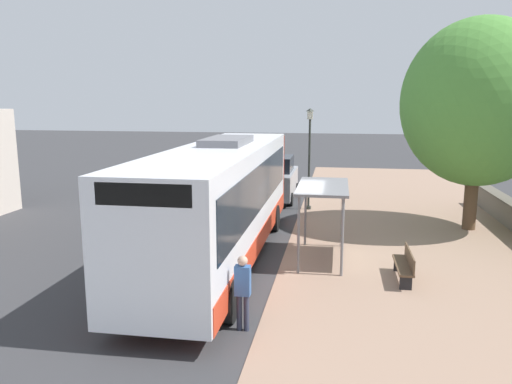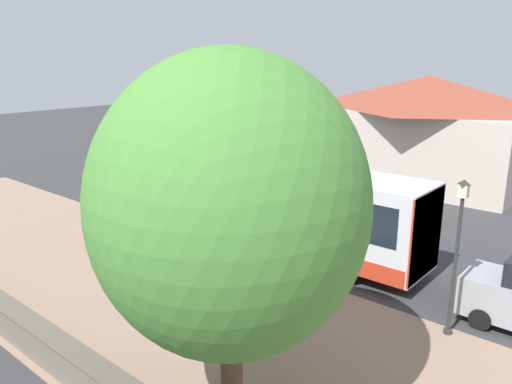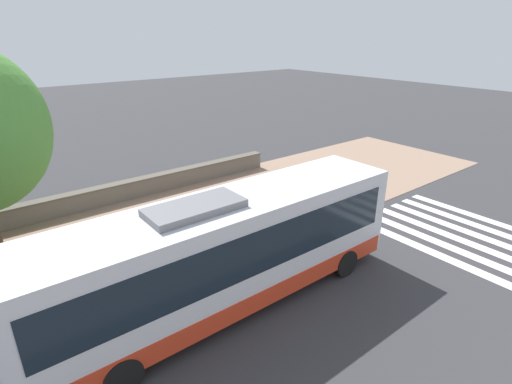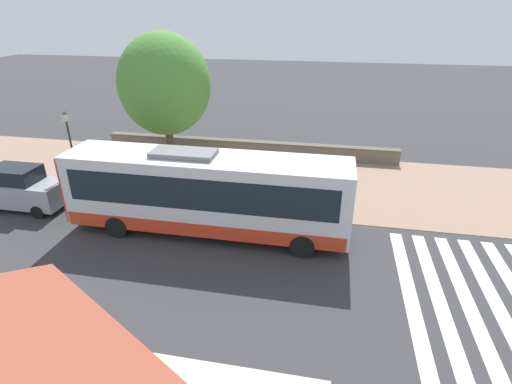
{
  "view_description": "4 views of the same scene",
  "coord_description": "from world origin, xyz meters",
  "px_view_note": "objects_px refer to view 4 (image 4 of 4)",
  "views": [
    {
      "loc": [
        -1.66,
        15.19,
        5.02
      ],
      "look_at": [
        0.6,
        1.61,
        2.45
      ],
      "focal_mm": 35.0,
      "sensor_mm": 36.0,
      "label": 1
    },
    {
      "loc": [
        -13.76,
        -11.47,
        7.81
      ],
      "look_at": [
        1.01,
        1.03,
        2.5
      ],
      "focal_mm": 35.0,
      "sensor_mm": 36.0,
      "label": 2
    },
    {
      "loc": [
        10.75,
        -5.31,
        8.19
      ],
      "look_at": [
        -0.08,
        3.19,
        2.61
      ],
      "focal_mm": 28.0,
      "sensor_mm": 36.0,
      "label": 3
    },
    {
      "loc": [
        16.88,
        5.52,
        9.34
      ],
      "look_at": [
        0.26,
        2.3,
        1.39
      ],
      "focal_mm": 28.0,
      "sensor_mm": 36.0,
      "label": 4
    }
  ],
  "objects_px": {
    "street_lamp_near": "(72,148)",
    "shade_tree": "(165,85)",
    "bus_shelter": "(214,165)",
    "parked_car_behind_bus": "(20,189)",
    "pedestrian": "(316,205)",
    "bench": "(253,177)",
    "bus": "(207,192)"
  },
  "relations": [
    {
      "from": "bus",
      "to": "bench",
      "type": "height_order",
      "value": "bus"
    },
    {
      "from": "bench",
      "to": "street_lamp_near",
      "type": "distance_m",
      "value": 9.64
    },
    {
      "from": "bus_shelter",
      "to": "street_lamp_near",
      "type": "bearing_deg",
      "value": -82.06
    },
    {
      "from": "street_lamp_near",
      "to": "parked_car_behind_bus",
      "type": "height_order",
      "value": "street_lamp_near"
    },
    {
      "from": "bus",
      "to": "bench",
      "type": "xyz_separation_m",
      "value": [
        -5.48,
        0.97,
        -1.48
      ]
    },
    {
      "from": "street_lamp_near",
      "to": "shade_tree",
      "type": "height_order",
      "value": "shade_tree"
    },
    {
      "from": "bus",
      "to": "shade_tree",
      "type": "height_order",
      "value": "shade_tree"
    },
    {
      "from": "bus",
      "to": "pedestrian",
      "type": "distance_m",
      "value": 5.05
    },
    {
      "from": "street_lamp_near",
      "to": "shade_tree",
      "type": "bearing_deg",
      "value": 158.16
    },
    {
      "from": "bench",
      "to": "bus_shelter",
      "type": "bearing_deg",
      "value": -35.15
    },
    {
      "from": "bus_shelter",
      "to": "parked_car_behind_bus",
      "type": "bearing_deg",
      "value": -73.54
    },
    {
      "from": "pedestrian",
      "to": "bench",
      "type": "height_order",
      "value": "pedestrian"
    },
    {
      "from": "pedestrian",
      "to": "bus_shelter",
      "type": "bearing_deg",
      "value": -107.49
    },
    {
      "from": "bus_shelter",
      "to": "parked_car_behind_bus",
      "type": "relative_size",
      "value": 0.74
    },
    {
      "from": "street_lamp_near",
      "to": "parked_car_behind_bus",
      "type": "xyz_separation_m",
      "value": [
        1.74,
        -2.06,
        -1.68
      ]
    },
    {
      "from": "street_lamp_near",
      "to": "shade_tree",
      "type": "relative_size",
      "value": 0.58
    },
    {
      "from": "bench",
      "to": "parked_car_behind_bus",
      "type": "relative_size",
      "value": 0.42
    },
    {
      "from": "street_lamp_near",
      "to": "bench",
      "type": "bearing_deg",
      "value": 110.16
    },
    {
      "from": "bus",
      "to": "bus_shelter",
      "type": "relative_size",
      "value": 3.79
    },
    {
      "from": "shade_tree",
      "to": "parked_car_behind_bus",
      "type": "height_order",
      "value": "shade_tree"
    },
    {
      "from": "bus_shelter",
      "to": "bench",
      "type": "relative_size",
      "value": 1.77
    },
    {
      "from": "bus_shelter",
      "to": "bench",
      "type": "bearing_deg",
      "value": 144.85
    },
    {
      "from": "bus_shelter",
      "to": "pedestrian",
      "type": "height_order",
      "value": "bus_shelter"
    },
    {
      "from": "bus_shelter",
      "to": "street_lamp_near",
      "type": "height_order",
      "value": "street_lamp_near"
    },
    {
      "from": "bus_shelter",
      "to": "pedestrian",
      "type": "bearing_deg",
      "value": 72.51
    },
    {
      "from": "street_lamp_near",
      "to": "bus_shelter",
      "type": "bearing_deg",
      "value": 97.94
    },
    {
      "from": "bus",
      "to": "shade_tree",
      "type": "xyz_separation_m",
      "value": [
        -8.65,
        -5.26,
        2.9
      ]
    },
    {
      "from": "street_lamp_near",
      "to": "shade_tree",
      "type": "distance_m",
      "value": 7.23
    },
    {
      "from": "parked_car_behind_bus",
      "to": "pedestrian",
      "type": "bearing_deg",
      "value": 94.24
    },
    {
      "from": "bench",
      "to": "shade_tree",
      "type": "xyz_separation_m",
      "value": [
        -3.18,
        -6.23,
        4.39
      ]
    },
    {
      "from": "bench",
      "to": "parked_car_behind_bus",
      "type": "height_order",
      "value": "parked_car_behind_bus"
    },
    {
      "from": "bus",
      "to": "shade_tree",
      "type": "bearing_deg",
      "value": -148.7
    }
  ]
}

